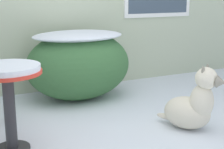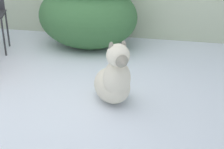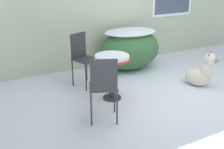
{
  "view_description": "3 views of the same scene",
  "coord_description": "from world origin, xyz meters",
  "px_view_note": "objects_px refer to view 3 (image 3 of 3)",
  "views": [
    {
      "loc": [
        -1.45,
        -2.35,
        1.35
      ],
      "look_at": [
        0.0,
        0.6,
        0.55
      ],
      "focal_mm": 55.0,
      "sensor_mm": 36.0,
      "label": 1
    },
    {
      "loc": [
        1.27,
        -2.69,
        1.68
      ],
      "look_at": [
        0.66,
        0.24,
        0.28
      ],
      "focal_mm": 55.0,
      "sensor_mm": 36.0,
      "label": 2
    },
    {
      "loc": [
        -3.08,
        -3.25,
        2.05
      ],
      "look_at": [
        -1.02,
        0.51,
        0.43
      ],
      "focal_mm": 45.0,
      "sensor_mm": 36.0,
      "label": 3
    }
  ],
  "objects_px": {
    "patio_chair_far_side": "(104,86)",
    "dog": "(202,73)",
    "patio_chair_near_table": "(83,56)",
    "patio_table": "(112,65)"
  },
  "relations": [
    {
      "from": "dog",
      "to": "patio_table",
      "type": "bearing_deg",
      "value": 139.67
    },
    {
      "from": "patio_chair_near_table",
      "to": "patio_chair_far_side",
      "type": "xyz_separation_m",
      "value": [
        -0.29,
        -1.39,
        0.0
      ]
    },
    {
      "from": "patio_chair_far_side",
      "to": "dog",
      "type": "distance_m",
      "value": 2.22
    },
    {
      "from": "patio_table",
      "to": "patio_chair_near_table",
      "type": "relative_size",
      "value": 0.78
    },
    {
      "from": "patio_table",
      "to": "patio_chair_far_side",
      "type": "distance_m",
      "value": 0.77
    },
    {
      "from": "dog",
      "to": "patio_chair_far_side",
      "type": "bearing_deg",
      "value": 157.79
    },
    {
      "from": "patio_table",
      "to": "patio_chair_far_side",
      "type": "bearing_deg",
      "value": -127.5
    },
    {
      "from": "patio_chair_far_side",
      "to": "dog",
      "type": "height_order",
      "value": "patio_chair_far_side"
    },
    {
      "from": "patio_chair_far_side",
      "to": "patio_chair_near_table",
      "type": "bearing_deg",
      "value": -78.17
    },
    {
      "from": "patio_table",
      "to": "dog",
      "type": "height_order",
      "value": "patio_table"
    }
  ]
}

